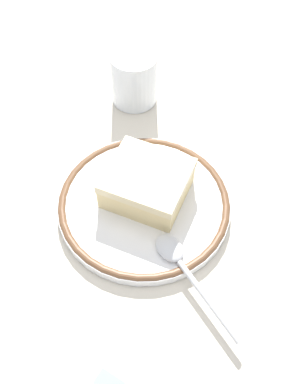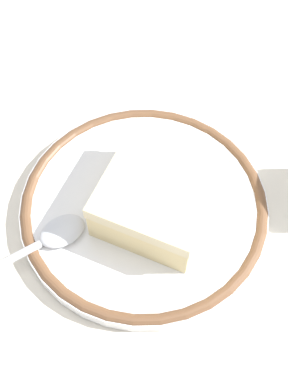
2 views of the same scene
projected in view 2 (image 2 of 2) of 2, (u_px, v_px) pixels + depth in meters
ground_plane at (153, 225)px, 0.44m from camera, size 2.40×2.40×0.00m
placemat at (153, 224)px, 0.44m from camera, size 0.55×0.44×0.00m
plate at (144, 207)px, 0.44m from camera, size 0.21×0.21×0.01m
cake_slice at (157, 194)px, 0.42m from camera, size 0.09×0.10×0.04m
spoon at (40, 243)px, 0.41m from camera, size 0.09×0.13×0.01m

